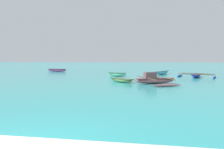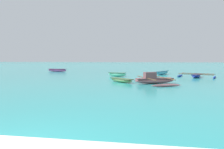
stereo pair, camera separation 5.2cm
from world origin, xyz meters
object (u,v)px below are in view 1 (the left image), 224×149
at_px(moored_boat_2, 122,80).
at_px(moored_boat_5, 162,73).
at_px(moored_boat_0, 117,74).
at_px(moored_boat_4, 196,76).
at_px(moored_boat_1, 154,80).
at_px(moored_boat_3, 57,70).

height_order(moored_boat_2, moored_boat_5, moored_boat_5).
height_order(moored_boat_0, moored_boat_4, moored_boat_0).
relative_size(moored_boat_2, moored_boat_4, 0.54).
height_order(moored_boat_0, moored_boat_1, moored_boat_1).
xyz_separation_m(moored_boat_3, moored_boat_5, (16.12, -3.44, 0.01)).
xyz_separation_m(moored_boat_2, moored_boat_4, (7.82, 5.96, -0.01)).
distance_m(moored_boat_4, moored_boat_5, 4.85).
bearing_deg(moored_boat_1, moored_boat_5, 59.56).
bearing_deg(moored_boat_1, moored_boat_4, 30.72).
bearing_deg(moored_boat_4, moored_boat_2, 151.56).
xyz_separation_m(moored_boat_1, moored_boat_3, (-14.51, 13.30, -0.06)).
bearing_deg(moored_boat_5, moored_boat_1, -156.71).
bearing_deg(moored_boat_5, moored_boat_3, 110.51).
height_order(moored_boat_1, moored_boat_2, moored_boat_1).
bearing_deg(moored_boat_1, moored_boat_0, 100.94).
bearing_deg(moored_boat_2, moored_boat_0, 144.13).
height_order(moored_boat_1, moored_boat_4, moored_boat_1).
distance_m(moored_boat_1, moored_boat_3, 19.68).
height_order(moored_boat_2, moored_boat_4, moored_boat_4).
relative_size(moored_boat_0, moored_boat_5, 0.80).
height_order(moored_boat_3, moored_boat_4, moored_boat_3).
distance_m(moored_boat_2, moored_boat_3, 17.38).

